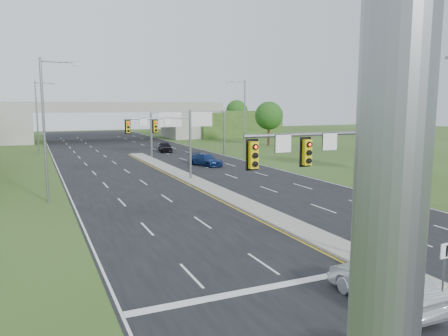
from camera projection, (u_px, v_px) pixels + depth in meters
name	position (u px, v px, depth m)	size (l,w,h in m)	color
ground	(363.00, 260.00, 21.21)	(240.00, 240.00, 0.00)	#324719
road	(163.00, 167.00, 52.89)	(24.00, 160.00, 0.02)	black
median	(198.00, 182.00, 42.02)	(2.00, 54.00, 0.16)	gray
median_nose	(431.00, 290.00, 17.57)	(2.00, 2.00, 0.16)	gray
lane_markings	(173.00, 175.00, 47.14)	(23.72, 160.00, 0.01)	gold
signal_mast_near	(329.00, 167.00, 19.56)	(6.62, 0.60, 7.00)	slate
signal_mast_far	(168.00, 134.00, 42.19)	(6.62, 0.60, 7.00)	slate
keep_right_sign	(445.00, 260.00, 16.89)	(0.60, 0.13, 2.20)	slate
sign_gantry	(188.00, 120.00, 63.80)	(11.58, 0.44, 6.67)	slate
overpass	(104.00, 124.00, 93.13)	(80.00, 14.00, 8.10)	gray
lightpole_l_mid	(47.00, 123.00, 33.12)	(2.85, 0.25, 11.00)	slate
lightpole_l_far	(38.00, 114.00, 64.81)	(2.85, 0.25, 11.00)	slate
lightpole_r_far	(243.00, 115.00, 61.86)	(2.85, 0.25, 11.00)	slate
tree_r_near	(397.00, 126.00, 47.37)	(4.80, 4.80, 7.60)	#382316
tree_r_mid	(269.00, 116.00, 80.61)	(5.20, 5.20, 8.12)	#382316
tree_back_c	(189.00, 113.00, 115.12)	(5.60, 5.60, 8.32)	#382316
tree_back_d	(237.00, 111.00, 120.67)	(6.00, 6.00, 8.85)	#382316
car_silver	(383.00, 285.00, 16.33)	(1.62, 4.66, 1.53)	#B7BBBF
car_far_b	(206.00, 160.00, 54.01)	(2.04, 5.01, 1.45)	#0D2152
car_far_c	(165.00, 147.00, 69.93)	(1.88, 4.67, 1.59)	black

